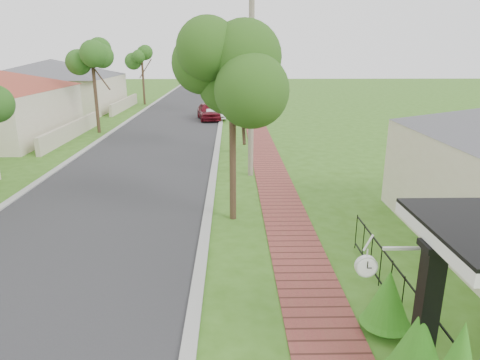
# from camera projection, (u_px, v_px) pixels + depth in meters

# --- Properties ---
(ground) EXTENTS (160.00, 160.00, 0.00)m
(ground) POSITION_uv_depth(u_px,v_px,m) (155.00, 344.00, 8.05)
(ground) COLOR #356117
(ground) RESTS_ON ground
(road) EXTENTS (7.00, 120.00, 0.02)m
(road) POSITION_uv_depth(u_px,v_px,m) (161.00, 138.00, 27.13)
(road) COLOR #28282B
(road) RESTS_ON ground
(kerb_right) EXTENTS (0.30, 120.00, 0.10)m
(kerb_right) POSITION_uv_depth(u_px,v_px,m) (219.00, 138.00, 27.20)
(kerb_right) COLOR #9E9E99
(kerb_right) RESTS_ON ground
(kerb_left) EXTENTS (0.30, 120.00, 0.10)m
(kerb_left) POSITION_uv_depth(u_px,v_px,m) (103.00, 138.00, 27.06)
(kerb_left) COLOR #9E9E99
(kerb_left) RESTS_ON ground
(sidewalk) EXTENTS (1.50, 120.00, 0.03)m
(sidewalk) POSITION_uv_depth(u_px,v_px,m) (259.00, 138.00, 27.25)
(sidewalk) COLOR brown
(sidewalk) RESTS_ON ground
(porch_post) EXTENTS (0.48, 0.48, 2.52)m
(porch_post) POSITION_uv_depth(u_px,v_px,m) (425.00, 322.00, 6.86)
(porch_post) COLOR black
(porch_post) RESTS_ON ground
(picket_fence) EXTENTS (0.03, 8.02, 1.00)m
(picket_fence) POSITION_uv_depth(u_px,v_px,m) (416.00, 317.00, 7.99)
(picket_fence) COLOR black
(picket_fence) RESTS_ON ground
(street_trees) EXTENTS (10.70, 37.65, 5.89)m
(street_trees) POSITION_uv_depth(u_px,v_px,m) (174.00, 61.00, 32.37)
(street_trees) COLOR #382619
(street_trees) RESTS_ON ground
(far_house_grey) EXTENTS (15.56, 15.56, 4.60)m
(far_house_grey) POSITION_uv_depth(u_px,v_px,m) (54.00, 84.00, 39.61)
(far_house_grey) COLOR beige
(far_house_grey) RESTS_ON ground
(parked_car_red) EXTENTS (2.25, 4.14, 1.34)m
(parked_car_red) POSITION_uv_depth(u_px,v_px,m) (209.00, 111.00, 34.07)
(parked_car_red) COLOR #5C0D17
(parked_car_red) RESTS_ON ground
(parked_car_white) EXTENTS (1.55, 4.36, 1.43)m
(parked_car_white) POSITION_uv_depth(u_px,v_px,m) (217.00, 109.00, 34.87)
(parked_car_white) COLOR white
(parked_car_white) RESTS_ON ground
(near_tree) EXTENTS (2.25, 2.25, 5.78)m
(near_tree) POSITION_uv_depth(u_px,v_px,m) (232.00, 75.00, 12.77)
(near_tree) COLOR #382619
(near_tree) RESTS_ON ground
(utility_pole) EXTENTS (1.20, 0.24, 9.10)m
(utility_pole) POSITION_uv_depth(u_px,v_px,m) (251.00, 68.00, 17.68)
(utility_pole) COLOR gray
(utility_pole) RESTS_ON ground
(station_clock) EXTENTS (1.04, 0.13, 0.52)m
(station_clock) POSITION_uv_depth(u_px,v_px,m) (369.00, 264.00, 6.98)
(station_clock) COLOR silver
(station_clock) RESTS_ON ground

